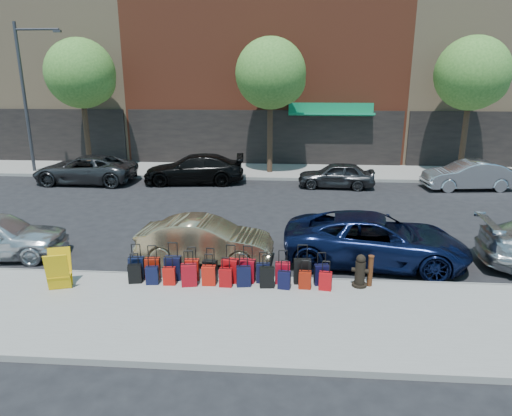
# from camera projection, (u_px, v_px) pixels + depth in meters

# --- Properties ---
(ground) EXTENTS (120.00, 120.00, 0.00)m
(ground) POSITION_uv_depth(u_px,v_px,m) (245.00, 228.00, 16.92)
(ground) COLOR black
(ground) RESTS_ON ground
(sidewalk_near) EXTENTS (60.00, 4.00, 0.15)m
(sidewalk_near) POSITION_uv_depth(u_px,v_px,m) (219.00, 315.00, 10.68)
(sidewalk_near) COLOR gray
(sidewalk_near) RESTS_ON ground
(sidewalk_far) EXTENTS (60.00, 4.00, 0.15)m
(sidewalk_far) POSITION_uv_depth(u_px,v_px,m) (261.00, 171.00, 26.47)
(sidewalk_far) COLOR gray
(sidewalk_far) RESTS_ON ground
(curb_near) EXTENTS (60.00, 0.08, 0.15)m
(curb_near) POSITION_uv_depth(u_px,v_px,m) (230.00, 278.00, 12.62)
(curb_near) COLOR gray
(curb_near) RESTS_ON ground
(curb_far) EXTENTS (60.00, 0.08, 0.15)m
(curb_far) POSITION_uv_depth(u_px,v_px,m) (259.00, 179.00, 24.53)
(curb_far) COLOR gray
(curb_far) RESTS_ON ground
(building_left) EXTENTS (15.00, 12.12, 16.00)m
(building_left) POSITION_uv_depth(u_px,v_px,m) (48.00, 38.00, 32.97)
(building_left) COLOR #9A7F5E
(building_left) RESTS_ON ground
(building_center) EXTENTS (17.00, 12.85, 20.00)m
(building_center) POSITION_uv_depth(u_px,v_px,m) (269.00, 6.00, 31.30)
(building_center) COLOR brown
(building_center) RESTS_ON ground
(building_right) EXTENTS (15.00, 12.12, 18.00)m
(building_right) POSITION_uv_depth(u_px,v_px,m) (508.00, 20.00, 30.47)
(building_right) COLOR #9A7F5E
(building_right) RESTS_ON ground
(tree_left) EXTENTS (3.80, 3.80, 7.27)m
(tree_left) POSITION_uv_depth(u_px,v_px,m) (83.00, 75.00, 25.16)
(tree_left) COLOR black
(tree_left) RESTS_ON sidewalk_far
(tree_center) EXTENTS (3.80, 3.80, 7.27)m
(tree_center) POSITION_uv_depth(u_px,v_px,m) (273.00, 76.00, 24.43)
(tree_center) COLOR black
(tree_center) RESTS_ON sidewalk_far
(tree_right) EXTENTS (3.80, 3.80, 7.27)m
(tree_right) POSITION_uv_depth(u_px,v_px,m) (475.00, 76.00, 23.70)
(tree_right) COLOR black
(tree_right) RESTS_ON sidewalk_far
(streetlight) EXTENTS (2.59, 0.18, 8.00)m
(streetlight) POSITION_uv_depth(u_px,v_px,m) (27.00, 90.00, 24.91)
(streetlight) COLOR #333338
(streetlight) RESTS_ON sidewalk_far
(suitcase_front_0) EXTENTS (0.43, 0.27, 0.97)m
(suitcase_front_0) POSITION_uv_depth(u_px,v_px,m) (137.00, 268.00, 12.36)
(suitcase_front_0) COLOR black
(suitcase_front_0) RESTS_ON sidewalk_near
(suitcase_front_1) EXTENTS (0.41, 0.26, 0.94)m
(suitcase_front_1) POSITION_uv_depth(u_px,v_px,m) (153.00, 268.00, 12.34)
(suitcase_front_1) COLOR maroon
(suitcase_front_1) RESTS_ON sidewalk_near
(suitcase_front_2) EXTENTS (0.43, 0.24, 1.04)m
(suitcase_front_2) POSITION_uv_depth(u_px,v_px,m) (173.00, 268.00, 12.29)
(suitcase_front_2) COLOR black
(suitcase_front_2) RESTS_ON sidewalk_near
(suitcase_front_3) EXTENTS (0.39, 0.23, 0.92)m
(suitcase_front_3) POSITION_uv_depth(u_px,v_px,m) (192.00, 270.00, 12.29)
(suitcase_front_3) COLOR #A6130A
(suitcase_front_3) RESTS_ON sidewalk_near
(suitcase_front_4) EXTENTS (0.40, 0.27, 0.90)m
(suitcase_front_4) POSITION_uv_depth(u_px,v_px,m) (210.00, 270.00, 12.27)
(suitcase_front_4) COLOR black
(suitcase_front_4) RESTS_ON sidewalk_near
(suitcase_front_5) EXTENTS (0.47, 0.32, 1.03)m
(suitcase_front_5) POSITION_uv_depth(u_px,v_px,m) (230.00, 270.00, 12.15)
(suitcase_front_5) COLOR #A10A0E
(suitcase_front_5) RESTS_ON sidewalk_near
(suitcase_front_6) EXTENTS (0.45, 0.29, 1.00)m
(suitcase_front_6) POSITION_uv_depth(u_px,v_px,m) (247.00, 271.00, 12.15)
(suitcase_front_6) COLOR maroon
(suitcase_front_6) RESTS_ON sidewalk_near
(suitcase_front_7) EXTENTS (0.36, 0.20, 0.86)m
(suitcase_front_7) POSITION_uv_depth(u_px,v_px,m) (263.00, 273.00, 12.12)
(suitcase_front_7) COLOR black
(suitcase_front_7) RESTS_ON sidewalk_near
(suitcase_front_8) EXTENTS (0.39, 0.22, 0.93)m
(suitcase_front_8) POSITION_uv_depth(u_px,v_px,m) (283.00, 273.00, 12.07)
(suitcase_front_8) COLOR #A10A1A
(suitcase_front_8) RESTS_ON sidewalk_near
(suitcase_front_9) EXTENTS (0.45, 0.27, 1.06)m
(suitcase_front_9) POSITION_uv_depth(u_px,v_px,m) (302.00, 271.00, 12.07)
(suitcase_front_9) COLOR black
(suitcase_front_9) RESTS_ON sidewalk_near
(suitcase_front_10) EXTENTS (0.39, 0.26, 0.89)m
(suitcase_front_10) POSITION_uv_depth(u_px,v_px,m) (321.00, 275.00, 12.00)
(suitcase_front_10) COLOR black
(suitcase_front_10) RESTS_ON sidewalk_near
(suitcase_back_0) EXTENTS (0.37, 0.26, 0.82)m
(suitcase_back_0) POSITION_uv_depth(u_px,v_px,m) (135.00, 274.00, 12.11)
(suitcase_back_0) COLOR black
(suitcase_back_0) RESTS_ON sidewalk_near
(suitcase_back_1) EXTENTS (0.34, 0.22, 0.78)m
(suitcase_back_1) POSITION_uv_depth(u_px,v_px,m) (152.00, 275.00, 12.04)
(suitcase_back_1) COLOR black
(suitcase_back_1) RESTS_ON sidewalk_near
(suitcase_back_2) EXTENTS (0.33, 0.21, 0.77)m
(suitcase_back_2) POSITION_uv_depth(u_px,v_px,m) (169.00, 276.00, 12.01)
(suitcase_back_2) COLOR #B4110B
(suitcase_back_2) RESTS_ON sidewalk_near
(suitcase_back_3) EXTENTS (0.44, 0.30, 0.96)m
(suitcase_back_3) POSITION_uv_depth(u_px,v_px,m) (189.00, 275.00, 11.93)
(suitcase_back_3) COLOR maroon
(suitcase_back_3) RESTS_ON sidewalk_near
(suitcase_back_4) EXTENTS (0.36, 0.21, 0.85)m
(suitcase_back_4) POSITION_uv_depth(u_px,v_px,m) (209.00, 275.00, 11.98)
(suitcase_back_4) COLOR #B4160B
(suitcase_back_4) RESTS_ON sidewalk_near
(suitcase_back_5) EXTENTS (0.34, 0.20, 0.80)m
(suitcase_back_5) POSITION_uv_depth(u_px,v_px,m) (226.00, 277.00, 11.90)
(suitcase_back_5) COLOR #9B0A0C
(suitcase_back_5) RESTS_ON sidewalk_near
(suitcase_back_6) EXTENTS (0.39, 0.26, 0.87)m
(suitcase_back_6) POSITION_uv_depth(u_px,v_px,m) (244.00, 276.00, 11.92)
(suitcase_back_6) COLOR black
(suitcase_back_6) RESTS_ON sidewalk_near
(suitcase_back_7) EXTENTS (0.39, 0.25, 0.89)m
(suitcase_back_7) POSITION_uv_depth(u_px,v_px,m) (267.00, 277.00, 11.85)
(suitcase_back_7) COLOR black
(suitcase_back_7) RESTS_ON sidewalk_near
(suitcase_back_8) EXTENTS (0.35, 0.23, 0.77)m
(suitcase_back_8) POSITION_uv_depth(u_px,v_px,m) (284.00, 280.00, 11.78)
(suitcase_back_8) COLOR black
(suitcase_back_8) RESTS_ON sidewalk_near
(suitcase_back_9) EXTENTS (0.33, 0.20, 0.76)m
(suitcase_back_9) POSITION_uv_depth(u_px,v_px,m) (305.00, 280.00, 11.79)
(suitcase_back_9) COLOR maroon
(suitcase_back_9) RESTS_ON sidewalk_near
(suitcase_back_10) EXTENTS (0.35, 0.23, 0.78)m
(suitcase_back_10) POSITION_uv_depth(u_px,v_px,m) (325.00, 281.00, 11.71)
(suitcase_back_10) COLOR #B00B0F
(suitcase_back_10) RESTS_ON sidewalk_near
(fire_hydrant) EXTENTS (0.45, 0.40, 0.88)m
(fire_hydrant) POSITION_uv_depth(u_px,v_px,m) (360.00, 272.00, 11.88)
(fire_hydrant) COLOR black
(fire_hydrant) RESTS_ON sidewalk_near
(bollard) EXTENTS (0.16, 0.16, 0.84)m
(bollard) POSITION_uv_depth(u_px,v_px,m) (370.00, 270.00, 11.88)
(bollard) COLOR #38190C
(bollard) RESTS_ON sidewalk_near
(display_rack) EXTENTS (0.72, 0.76, 1.01)m
(display_rack) POSITION_uv_depth(u_px,v_px,m) (59.00, 270.00, 11.75)
(display_rack) COLOR gold
(display_rack) RESTS_ON sidewalk_near
(car_near_1) EXTENTS (4.12, 1.61, 1.33)m
(car_near_1) POSITION_uv_depth(u_px,v_px,m) (205.00, 240.00, 13.80)
(car_near_1) COLOR tan
(car_near_1) RESTS_ON ground
(car_near_2) EXTENTS (5.65, 3.10, 1.50)m
(car_near_2) POSITION_uv_depth(u_px,v_px,m) (375.00, 240.00, 13.61)
(car_near_2) COLOR #0C1436
(car_near_2) RESTS_ON ground
(car_far_0) EXTENTS (5.25, 2.50, 1.45)m
(car_far_0) POSITION_uv_depth(u_px,v_px,m) (85.00, 169.00, 23.70)
(car_far_0) COLOR #333336
(car_far_0) RESTS_ON ground
(car_far_1) EXTENTS (5.35, 2.60, 1.50)m
(car_far_1) POSITION_uv_depth(u_px,v_px,m) (194.00, 169.00, 23.68)
(car_far_1) COLOR black
(car_far_1) RESTS_ON ground
(car_far_2) EXTENTS (3.86, 1.74, 1.29)m
(car_far_2) POSITION_uv_depth(u_px,v_px,m) (336.00, 175.00, 22.79)
(car_far_2) COLOR #2F2F31
(car_far_2) RESTS_ON ground
(car_far_3) EXTENTS (4.46, 1.97, 1.42)m
(car_far_3) POSITION_uv_depth(u_px,v_px,m) (468.00, 175.00, 22.42)
(car_far_3) COLOR #B6B7BD
(car_far_3) RESTS_ON ground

